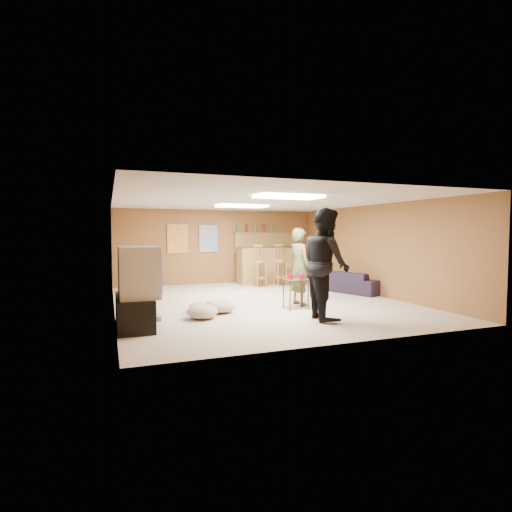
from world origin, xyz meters
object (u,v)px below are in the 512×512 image
object	(u,v)px
person_olive	(300,267)
person_black	(326,264)
bar_counter	(271,265)
sofa	(349,281)
tray_table	(296,294)
tv_body	(138,271)

from	to	relation	value
person_olive	person_black	world-z (taller)	person_black
bar_counter	sofa	world-z (taller)	bar_counter
sofa	tray_table	distance (m)	2.82
bar_counter	person_black	bearing A→B (deg)	-101.57
bar_counter	tray_table	world-z (taller)	bar_counter
tv_body	person_black	bearing A→B (deg)	-9.53
person_olive	sofa	world-z (taller)	person_olive
bar_counter	person_olive	bearing A→B (deg)	-103.14
person_black	tv_body	bearing A→B (deg)	89.26
tv_body	bar_counter	distance (m)	6.09
tv_body	bar_counter	xyz separation A→B (m)	(4.15, 4.45, -0.35)
tv_body	sofa	size ratio (longest dim) A/B	0.60
bar_counter	person_black	distance (m)	5.10
sofa	tray_table	xyz separation A→B (m)	(-2.31, -1.62, 0.03)
person_olive	person_black	xyz separation A→B (m)	(-0.18, -1.39, 0.17)
bar_counter	person_black	size ratio (longest dim) A/B	1.03
tv_body	sofa	bearing A→B (deg)	21.37
person_olive	sofa	xyz separation A→B (m)	(2.04, 1.23, -0.54)
bar_counter	sofa	xyz separation A→B (m)	(1.20, -2.36, -0.28)
person_olive	person_black	distance (m)	1.41
tv_body	person_black	distance (m)	3.18
person_black	bar_counter	bearing A→B (deg)	-2.78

